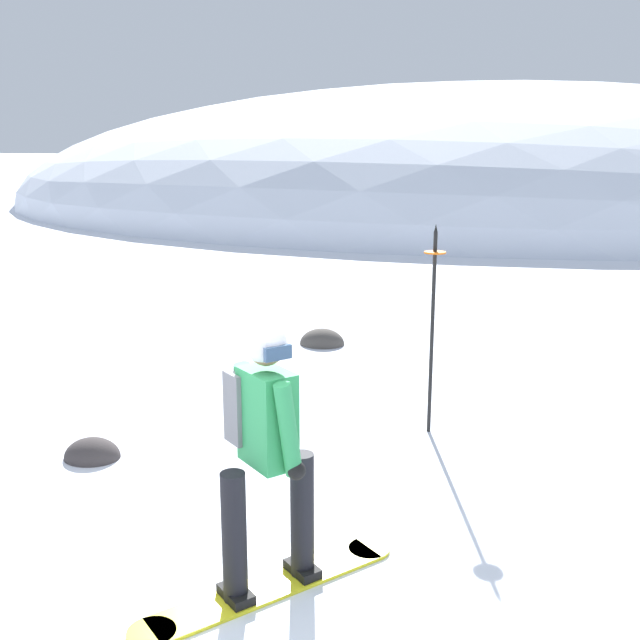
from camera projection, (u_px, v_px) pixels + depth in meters
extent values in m
plane|color=white|center=(179.00, 606.00, 4.45)|extent=(300.00, 300.00, 0.00)
ellipsoid|color=white|center=(476.00, 198.00, 36.23)|extent=(43.29, 38.97, 10.62)
cube|color=yellow|center=(270.00, 587.00, 4.62)|extent=(1.28, 1.32, 0.02)
cylinder|color=yellow|center=(369.00, 549.00, 5.05)|extent=(0.28, 0.28, 0.02)
cylinder|color=yellow|center=(152.00, 633.00, 4.19)|extent=(0.28, 0.28, 0.02)
cube|color=black|center=(303.00, 569.00, 4.74)|extent=(0.28, 0.28, 0.06)
cube|color=black|center=(236.00, 594.00, 4.48)|extent=(0.28, 0.28, 0.06)
cylinder|color=black|center=(302.00, 515.00, 4.65)|extent=(0.15, 0.15, 0.82)
cylinder|color=black|center=(234.00, 537.00, 4.39)|extent=(0.15, 0.15, 0.82)
cube|color=#2D9351|center=(267.00, 418.00, 4.36)|extent=(0.41, 0.41, 0.58)
cylinder|color=#2D9351|center=(248.00, 406.00, 4.54)|extent=(0.19, 0.20, 0.57)
cylinder|color=#2D9351|center=(288.00, 430.00, 4.17)|extent=(0.19, 0.20, 0.57)
sphere|color=black|center=(253.00, 442.00, 4.64)|extent=(0.11, 0.11, 0.11)
sphere|color=black|center=(296.00, 470.00, 4.24)|extent=(0.11, 0.11, 0.11)
cube|color=slate|center=(251.00, 405.00, 4.51)|extent=(0.32, 0.33, 0.44)
cube|color=slate|center=(243.00, 412.00, 4.61)|extent=(0.18, 0.19, 0.20)
sphere|color=#9E7051|center=(266.00, 348.00, 4.26)|extent=(0.21, 0.21, 0.21)
sphere|color=silver|center=(266.00, 343.00, 4.25)|extent=(0.25, 0.25, 0.25)
cube|color=navy|center=(278.00, 353.00, 4.15)|extent=(0.14, 0.14, 0.08)
cylinder|color=black|center=(432.00, 335.00, 6.91)|extent=(0.04, 0.04, 1.91)
cylinder|color=orange|center=(435.00, 252.00, 6.73)|extent=(0.20, 0.20, 0.02)
cone|color=black|center=(436.00, 228.00, 6.67)|extent=(0.04, 0.04, 0.08)
ellipsoid|color=#4C4742|center=(322.00, 344.00, 10.19)|extent=(0.62, 0.52, 0.43)
ellipsoid|color=#383333|center=(92.00, 458.00, 6.54)|extent=(0.50, 0.43, 0.35)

